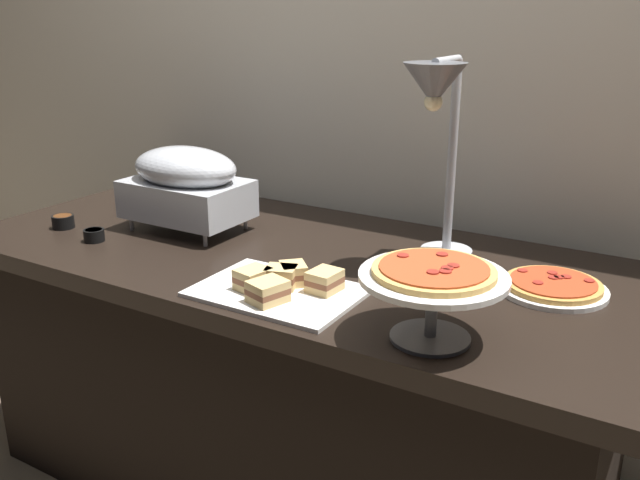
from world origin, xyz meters
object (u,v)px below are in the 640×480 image
(chafing_dish, at_px, (186,183))
(heat_lamp, at_px, (437,108))
(sandwich_platter, at_px, (281,286))
(sauce_cup_far, at_px, (63,221))
(pizza_plate_center, at_px, (433,281))
(sauce_cup_near, at_px, (94,235))
(pizza_plate_front, at_px, (553,286))

(chafing_dish, bearing_deg, heat_lamp, 5.59)
(chafing_dish, relative_size, sandwich_platter, 0.94)
(chafing_dish, bearing_deg, sauce_cup_far, -151.30)
(sandwich_platter, height_order, sauce_cup_far, sandwich_platter)
(heat_lamp, xyz_separation_m, pizza_plate_center, (0.16, -0.38, -0.28))
(pizza_plate_center, distance_m, sauce_cup_near, 1.07)
(pizza_plate_center, height_order, sauce_cup_near, pizza_plate_center)
(chafing_dish, distance_m, sandwich_platter, 0.59)
(sandwich_platter, xyz_separation_m, sauce_cup_far, (-0.85, 0.08, 0.00))
(pizza_plate_center, bearing_deg, sauce_cup_far, 174.53)
(pizza_plate_center, relative_size, sauce_cup_near, 5.06)
(sauce_cup_near, xyz_separation_m, sauce_cup_far, (-0.18, 0.04, 0.00))
(pizza_plate_front, distance_m, pizza_plate_center, 0.42)
(heat_lamp, bearing_deg, pizza_plate_center, -67.39)
(pizza_plate_front, relative_size, sauce_cup_near, 4.33)
(sauce_cup_near, bearing_deg, heat_lamp, 18.19)
(sandwich_platter, bearing_deg, heat_lamp, 56.20)
(pizza_plate_center, distance_m, sandwich_platter, 0.40)
(chafing_dish, height_order, heat_lamp, heat_lamp)
(sandwich_platter, height_order, sauce_cup_near, sandwich_platter)
(pizza_plate_front, height_order, pizza_plate_center, pizza_plate_center)
(pizza_plate_center, height_order, sandwich_platter, pizza_plate_center)
(pizza_plate_center, bearing_deg, heat_lamp, 112.61)
(sauce_cup_near, bearing_deg, pizza_plate_front, 13.74)
(chafing_dish, distance_m, heat_lamp, 0.79)
(pizza_plate_center, bearing_deg, sandwich_platter, 174.83)
(heat_lamp, distance_m, pizza_plate_center, 0.50)
(chafing_dish, distance_m, pizza_plate_center, 0.95)
(heat_lamp, height_order, pizza_plate_front, heat_lamp)
(sauce_cup_far, bearing_deg, sauce_cup_near, -12.39)
(pizza_plate_front, height_order, sauce_cup_near, sauce_cup_near)
(chafing_dish, xyz_separation_m, heat_lamp, (0.74, 0.07, 0.26))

